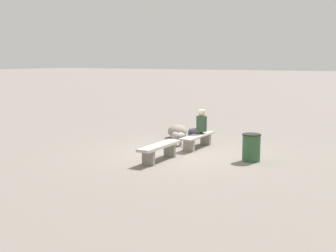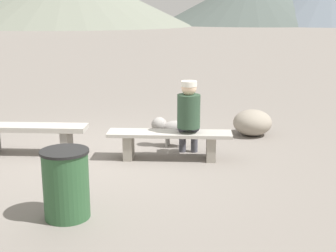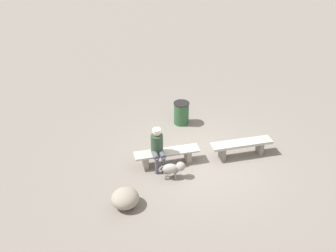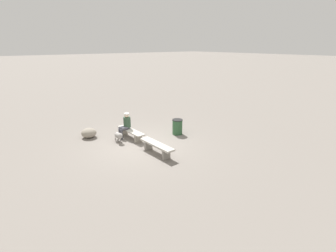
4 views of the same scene
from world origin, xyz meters
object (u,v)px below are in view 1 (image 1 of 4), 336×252
at_px(bench_right, 198,139).
at_px(bench_left, 160,149).
at_px(boulder, 177,131).
at_px(trash_bin, 251,148).
at_px(dog, 179,136).
at_px(seated_person, 199,125).

bearing_deg(bench_right, bench_left, 176.48).
bearing_deg(bench_left, boulder, 20.26).
distance_m(bench_right, boulder, 2.07).
xyz_separation_m(bench_right, trash_bin, (-0.94, -2.15, 0.09)).
bearing_deg(trash_bin, dog, 72.47).
xyz_separation_m(bench_left, bench_right, (2.23, -0.06, -0.05)).
xyz_separation_m(seated_person, trash_bin, (-1.22, -2.23, -0.32)).
xyz_separation_m(seated_person, dog, (-0.33, 0.59, -0.39)).
bearing_deg(boulder, trash_bin, -122.19).
bearing_deg(dog, bench_left, 22.36).
relative_size(seated_person, dog, 1.66).
bearing_deg(bench_right, seated_person, 15.03).
xyz_separation_m(bench_left, seated_person, (2.51, 0.03, 0.36)).
bearing_deg(boulder, bench_left, -157.75).
bearing_deg(bench_left, seated_person, -1.38).
distance_m(bench_left, seated_person, 2.54).
relative_size(bench_right, dog, 2.58).
height_order(dog, trash_bin, trash_bin).
bearing_deg(bench_left, trash_bin, -61.72).
height_order(bench_left, seated_person, seated_person).
relative_size(bench_left, seated_person, 1.52).
distance_m(dog, boulder, 1.67).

